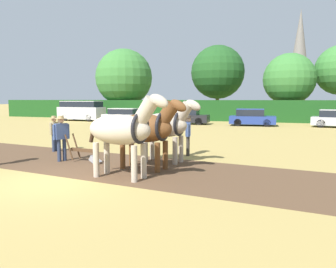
% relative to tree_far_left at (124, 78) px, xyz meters
% --- Properties ---
extents(ground_plane, '(240.00, 240.00, 0.00)m').
position_rel_tree_far_left_xyz_m(ground_plane, '(13.15, -29.63, -5.04)').
color(ground_plane, '#A88E4C').
extents(plowed_furrow_strip, '(22.63, 6.90, 0.01)m').
position_rel_tree_far_left_xyz_m(plowed_furrow_strip, '(11.61, -26.83, -5.04)').
color(plowed_furrow_strip, brown).
rests_on(plowed_furrow_strip, ground).
extents(hedgerow, '(58.82, 1.27, 2.24)m').
position_rel_tree_far_left_xyz_m(hedgerow, '(13.15, -2.02, -3.92)').
color(hedgerow, '#194719').
rests_on(hedgerow, ground).
extents(tree_far_left, '(7.09, 7.09, 8.59)m').
position_rel_tree_far_left_xyz_m(tree_far_left, '(0.00, 0.00, 0.00)').
color(tree_far_left, '#423323').
rests_on(tree_far_left, ground).
extents(tree_left, '(6.48, 6.48, 8.85)m').
position_rel_tree_far_left_xyz_m(tree_left, '(11.28, 2.87, 0.56)').
color(tree_left, brown).
rests_on(tree_left, ground).
extents(tree_center_left, '(5.53, 5.53, 7.27)m').
position_rel_tree_far_left_xyz_m(tree_center_left, '(19.48, 0.85, -0.55)').
color(tree_center_left, brown).
rests_on(tree_center_left, ground).
extents(church_spire, '(2.69, 2.69, 17.45)m').
position_rel_tree_far_left_xyz_m(church_spire, '(21.00, 23.57, 4.09)').
color(church_spire, gray).
rests_on(church_spire, ground).
extents(draft_horse_lead_left, '(2.81, 1.18, 2.56)m').
position_rel_tree_far_left_xyz_m(draft_horse_lead_left, '(14.88, -28.62, -3.59)').
color(draft_horse_lead_left, '#B2A38E').
rests_on(draft_horse_lead_left, ground).
extents(draft_horse_lead_right, '(2.73, 1.23, 2.41)m').
position_rel_tree_far_left_xyz_m(draft_horse_lead_right, '(15.03, -27.24, -3.65)').
color(draft_horse_lead_right, brown).
rests_on(draft_horse_lead_right, ground).
extents(draft_horse_trail_left, '(2.59, 1.14, 2.40)m').
position_rel_tree_far_left_xyz_m(draft_horse_trail_left, '(15.20, -25.86, -3.66)').
color(draft_horse_trail_left, '#B2A38E').
rests_on(draft_horse_trail_left, ground).
extents(plow, '(1.54, 0.51, 1.13)m').
position_rel_tree_far_left_xyz_m(plow, '(12.49, -26.94, -4.72)').
color(plow, '#4C331E').
rests_on(plow, ground).
extents(farmer_at_plow, '(0.43, 0.62, 1.72)m').
position_rel_tree_far_left_xyz_m(farmer_at_plow, '(11.44, -27.03, -4.03)').
color(farmer_at_plow, '#28334C').
rests_on(farmer_at_plow, ground).
extents(farmer_beside_team, '(0.42, 0.64, 1.67)m').
position_rel_tree_far_left_xyz_m(farmer_beside_team, '(15.56, -24.17, -4.06)').
color(farmer_beside_team, '#38332D').
rests_on(farmer_beside_team, ground).
extents(farmer_onlooker_right, '(0.40, 0.62, 1.60)m').
position_rel_tree_far_left_xyz_m(farmer_onlooker_right, '(9.61, -25.18, -4.12)').
color(farmer_onlooker_right, '#28334C').
rests_on(farmer_onlooker_right, ground).
extents(parked_van, '(5.19, 2.12, 2.14)m').
position_rel_tree_far_left_xyz_m(parked_van, '(-1.67, -6.87, -3.94)').
color(parked_van, '#BCBCC1').
rests_on(parked_van, ground).
extents(parked_car_left, '(4.57, 2.12, 1.43)m').
position_rel_tree_far_left_xyz_m(parked_car_left, '(3.95, -7.60, -4.35)').
color(parked_car_left, silver).
rests_on(parked_car_left, ground).
extents(parked_car_center_left, '(4.05, 1.94, 1.51)m').
position_rel_tree_far_left_xyz_m(parked_car_center_left, '(10.53, -7.56, -4.31)').
color(parked_car_center_left, black).
rests_on(parked_car_center_left, ground).
extents(parked_car_center, '(4.06, 2.12, 1.49)m').
position_rel_tree_far_left_xyz_m(parked_car_center, '(16.47, -7.44, -4.32)').
color(parked_car_center, navy).
rests_on(parked_car_center, ground).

